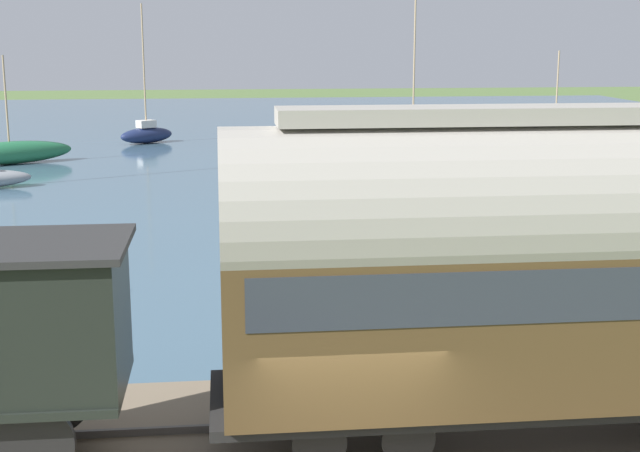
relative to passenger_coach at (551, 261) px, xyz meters
name	(u,v)px	position (x,y,z in m)	size (l,w,h in m)	color
harbor_water	(249,143)	(43.21, 3.06, -3.35)	(80.00, 80.00, 0.01)	#426075
passenger_coach	(551,261)	(0.00, 0.00, 0.00)	(2.60, 9.91, 4.90)	black
sailboat_green	(10,153)	(35.06, 15.59, -2.74)	(4.21, 6.30, 5.55)	#236B42
sailboat_navy	(147,133)	(43.60, 9.32, -2.74)	(2.98, 3.58, 8.38)	#192347
sailboat_blue	(555,131)	(41.22, -15.85, -2.65)	(2.48, 5.60, 5.61)	#335199
sailboat_brown	(412,144)	(36.22, -5.79, -2.71)	(3.03, 3.66, 8.38)	brown
rowboat_mid_harbor	(4,274)	(12.00, 10.65, -3.13)	(1.83, 2.31, 0.43)	beige
rowboat_near_shore	(638,292)	(8.55, -5.65, -3.15)	(2.04, 2.60, 0.39)	beige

